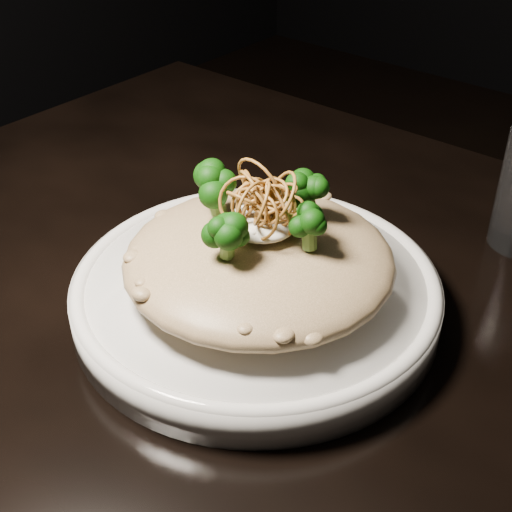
{
  "coord_description": "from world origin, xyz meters",
  "views": [
    {
      "loc": [
        0.24,
        -0.36,
        1.13
      ],
      "look_at": [
        -0.06,
        0.0,
        0.81
      ],
      "focal_mm": 50.0,
      "sensor_mm": 36.0,
      "label": 1
    }
  ],
  "objects": [
    {
      "name": "table",
      "position": [
        0.0,
        0.0,
        0.67
      ],
      "size": [
        1.1,
        0.8,
        0.75
      ],
      "color": "black",
      "rests_on": "ground"
    },
    {
      "name": "plate",
      "position": [
        -0.06,
        0.0,
        0.77
      ],
      "size": [
        0.31,
        0.31,
        0.03
      ],
      "primitive_type": "cylinder",
      "color": "white",
      "rests_on": "table"
    },
    {
      "name": "risotto",
      "position": [
        -0.05,
        -0.0,
        0.81
      ],
      "size": [
        0.22,
        0.22,
        0.05
      ],
      "primitive_type": "ellipsoid",
      "color": "brown",
      "rests_on": "plate"
    },
    {
      "name": "shallots",
      "position": [
        -0.05,
        0.0,
        0.86
      ],
      "size": [
        0.06,
        0.06,
        0.04
      ],
      "primitive_type": null,
      "color": "brown",
      "rests_on": "cheese"
    },
    {
      "name": "cheese",
      "position": [
        -0.06,
        0.0,
        0.84
      ],
      "size": [
        0.06,
        0.06,
        0.02
      ],
      "primitive_type": "ellipsoid",
      "color": "white",
      "rests_on": "risotto"
    },
    {
      "name": "broccoli",
      "position": [
        -0.06,
        0.0,
        0.86
      ],
      "size": [
        0.14,
        0.14,
        0.05
      ],
      "primitive_type": null,
      "color": "black",
      "rests_on": "risotto"
    }
  ]
}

